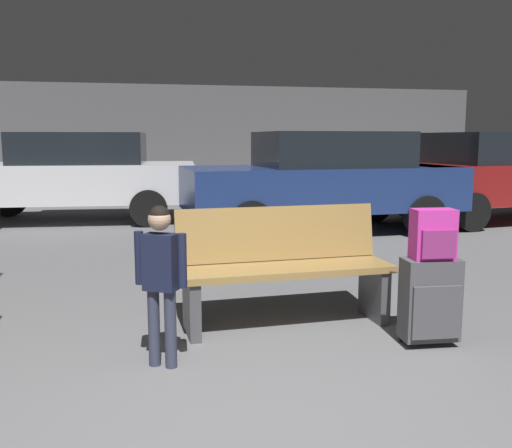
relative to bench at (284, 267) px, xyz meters
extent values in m
cube|color=slate|center=(-0.59, 2.25, -0.49)|extent=(18.00, 18.00, 0.10)
cube|color=#565658|center=(-0.59, 11.11, 0.96)|extent=(18.00, 0.12, 2.80)
cube|color=#9E7A42|center=(0.00, -0.08, 0.00)|extent=(1.62, 0.51, 0.05)
cube|color=#9E7A42|center=(-0.01, 0.17, 0.23)|extent=(1.60, 0.19, 0.42)
cube|color=#4C4C51|center=(-0.72, -0.11, -0.23)|extent=(0.10, 0.40, 0.41)
cube|color=#4C4C51|center=(0.72, -0.04, -0.23)|extent=(0.10, 0.40, 0.41)
cube|color=#4C4C51|center=(0.86, -0.66, -0.12)|extent=(0.39, 0.23, 0.56)
cube|color=#4C4C51|center=(0.85, -0.77, -0.18)|extent=(0.34, 0.05, 0.36)
cube|color=#A5A5AA|center=(0.86, -0.58, 0.15)|extent=(0.14, 0.03, 0.02)
cylinder|color=black|center=(0.70, -0.56, -0.42)|extent=(0.02, 0.05, 0.04)
cylinder|color=black|center=(1.02, -0.58, -0.42)|extent=(0.02, 0.05, 0.04)
cube|color=#D833A5|center=(0.86, -0.66, 0.33)|extent=(0.29, 0.19, 0.34)
cube|color=#8E2B70|center=(0.85, -0.75, 0.28)|extent=(0.23, 0.05, 0.19)
cylinder|color=black|center=(0.86, -0.66, 0.49)|extent=(0.06, 0.03, 0.02)
cylinder|color=#33384C|center=(-0.90, -0.68, -0.20)|extent=(0.07, 0.07, 0.49)
cylinder|color=#33384C|center=(-1.00, -0.62, -0.20)|extent=(0.07, 0.07, 0.49)
cube|color=#191E38|center=(-0.95, -0.65, 0.22)|extent=(0.23, 0.20, 0.35)
cylinder|color=#191E38|center=(-0.82, -0.72, 0.24)|extent=(0.06, 0.06, 0.33)
cylinder|color=#191E38|center=(-1.07, -0.58, 0.24)|extent=(0.06, 0.06, 0.33)
sphere|color=tan|center=(-0.95, -0.65, 0.49)|extent=(0.14, 0.14, 0.14)
sphere|color=black|center=(-0.95, -0.65, 0.51)|extent=(0.13, 0.13, 0.13)
cylinder|color=white|center=(-0.96, -0.52, 0.24)|extent=(0.06, 0.06, 0.10)
cylinder|color=red|center=(-0.96, -0.52, 0.32)|extent=(0.01, 0.01, 0.06)
cube|color=navy|center=(1.66, 4.10, 0.23)|extent=(4.17, 1.88, 0.64)
cube|color=black|center=(1.81, 4.10, 0.81)|extent=(2.17, 1.63, 0.52)
cylinder|color=black|center=(0.40, 3.24, -0.14)|extent=(0.61, 0.23, 0.60)
cylinder|color=black|center=(0.33, 4.84, -0.14)|extent=(0.61, 0.23, 0.60)
cylinder|color=black|center=(3.00, 3.36, -0.14)|extent=(0.61, 0.23, 0.60)
cylinder|color=black|center=(2.93, 4.95, -0.14)|extent=(0.61, 0.23, 0.60)
cube|color=silver|center=(-2.13, 6.02, 0.23)|extent=(4.22, 2.01, 0.64)
cube|color=black|center=(-1.98, 6.01, 0.81)|extent=(2.21, 1.70, 0.52)
cylinder|color=black|center=(-3.36, 6.92, -0.14)|extent=(0.61, 0.25, 0.60)
cylinder|color=black|center=(-0.89, 5.12, -0.14)|extent=(0.61, 0.25, 0.60)
cylinder|color=black|center=(-0.77, 6.72, -0.14)|extent=(0.61, 0.25, 0.60)
cube|color=maroon|center=(5.11, 4.58, 0.23)|extent=(4.28, 2.19, 0.64)
cube|color=black|center=(4.96, 4.56, 0.81)|extent=(2.27, 1.79, 0.52)
cylinder|color=black|center=(3.72, 5.21, -0.14)|extent=(0.62, 0.27, 0.60)
cylinder|color=black|center=(3.92, 3.62, -0.14)|extent=(0.62, 0.27, 0.60)
camera|label=1|loc=(-1.08, -4.05, 0.97)|focal=39.59mm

